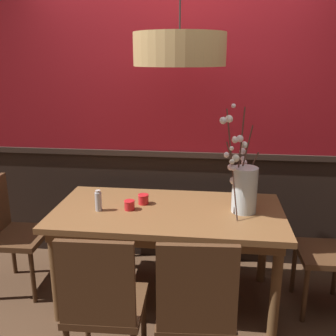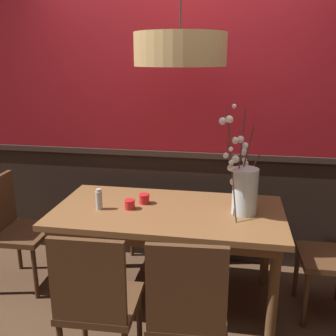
% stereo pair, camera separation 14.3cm
% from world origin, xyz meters
% --- Properties ---
extents(ground_plane, '(24.00, 24.00, 0.00)m').
position_xyz_m(ground_plane, '(0.00, 0.00, 0.00)').
color(ground_plane, '#4C3321').
extents(back_wall, '(5.17, 0.14, 2.61)m').
position_xyz_m(back_wall, '(0.00, 0.72, 1.30)').
color(back_wall, black).
rests_on(back_wall, ground).
extents(dining_table, '(1.71, 0.88, 0.76)m').
position_xyz_m(dining_table, '(0.00, 0.00, 0.67)').
color(dining_table, brown).
rests_on(dining_table, ground).
extents(chair_head_east_end, '(0.40, 0.44, 0.91)m').
position_xyz_m(chair_head_east_end, '(1.23, 0.03, 0.52)').
color(chair_head_east_end, '#4C301C').
rests_on(chair_head_east_end, ground).
extents(chair_far_side_left, '(0.44, 0.40, 0.97)m').
position_xyz_m(chair_far_side_left, '(-0.27, 0.87, 0.54)').
color(chair_far_side_left, '#4C301C').
rests_on(chair_far_side_left, ground).
extents(chair_head_west_end, '(0.43, 0.47, 0.93)m').
position_xyz_m(chair_head_west_end, '(-1.29, 0.02, 0.53)').
color(chair_head_west_end, '#4C301C').
rests_on(chair_head_west_end, ground).
extents(chair_near_side_right, '(0.46, 0.46, 0.99)m').
position_xyz_m(chair_near_side_right, '(0.25, -0.85, 0.55)').
color(chair_near_side_right, '#4C301C').
rests_on(chair_near_side_right, ground).
extents(chair_far_side_right, '(0.47, 0.46, 0.92)m').
position_xyz_m(chair_far_side_right, '(0.22, 0.86, 0.53)').
color(chair_far_side_right, '#4C301C').
rests_on(chair_far_side_right, ground).
extents(chair_near_side_left, '(0.45, 0.45, 0.96)m').
position_xyz_m(chair_near_side_left, '(-0.27, -0.83, 0.53)').
color(chair_near_side_left, '#4C301C').
rests_on(chair_near_side_left, ground).
extents(vase_with_blossoms, '(0.30, 0.36, 0.78)m').
position_xyz_m(vase_with_blossoms, '(0.55, 0.03, 0.95)').
color(vase_with_blossoms, silver).
rests_on(vase_with_blossoms, dining_table).
extents(candle_holder_nearer_center, '(0.08, 0.08, 0.07)m').
position_xyz_m(candle_holder_nearer_center, '(-0.28, -0.04, 0.80)').
color(candle_holder_nearer_center, red).
rests_on(candle_holder_nearer_center, dining_table).
extents(candle_holder_nearer_edge, '(0.08, 0.08, 0.08)m').
position_xyz_m(candle_holder_nearer_edge, '(-0.20, 0.09, 0.80)').
color(candle_holder_nearer_edge, red).
rests_on(candle_holder_nearer_edge, dining_table).
extents(condiment_bottle, '(0.05, 0.05, 0.16)m').
position_xyz_m(condiment_bottle, '(-0.51, -0.08, 0.84)').
color(condiment_bottle, '#ADADB2').
rests_on(condiment_bottle, dining_table).
extents(pendant_lamp, '(0.63, 0.63, 0.81)m').
position_xyz_m(pendant_lamp, '(0.07, 0.08, 1.90)').
color(pendant_lamp, tan).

